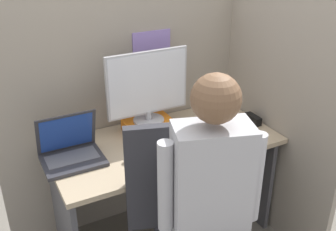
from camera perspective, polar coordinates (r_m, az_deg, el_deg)
name	(u,v)px	position (r m, az deg, el deg)	size (l,w,h in m)	color
cubicle_panel_back	(140,107)	(2.59, -4.06, 1.27)	(1.84, 0.05, 1.59)	gray
cubicle_panel_right	(264,110)	(2.62, 13.81, 0.78)	(0.04, 1.28, 1.59)	gray
desk	(164,166)	(2.44, -0.53, -7.40)	(1.34, 0.65, 0.72)	tan
paper_box	(149,126)	(2.44, -2.80, -1.51)	(0.29, 0.20, 0.07)	orange
monitor	(148,86)	(2.33, -2.97, 4.27)	(0.51, 0.19, 0.44)	#B2B2B7
laptop	(71,152)	(2.20, -13.88, -5.11)	(0.32, 0.26, 0.26)	#2D2D33
mouse	(129,159)	(2.14, -5.70, -6.35)	(0.06, 0.04, 0.04)	gray
stapler	(253,119)	(2.60, 12.24, -0.52)	(0.05, 0.12, 0.05)	black
carrot_toy	(209,140)	(2.31, 6.04, -3.53)	(0.05, 0.16, 0.05)	orange
office_chair	(191,227)	(2.03, 3.35, -15.88)	(0.58, 0.63, 1.04)	#2D2D33
person	(219,199)	(1.78, 7.43, -11.86)	(0.46, 0.48, 1.36)	brown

